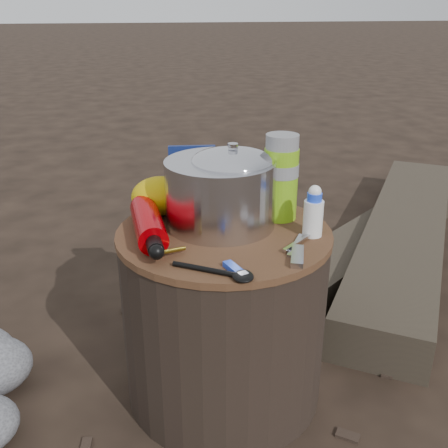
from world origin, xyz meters
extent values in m
plane|color=black|center=(0.00, 0.00, 0.00)|extent=(60.00, 60.00, 0.00)
cylinder|color=black|center=(0.00, 0.00, 0.23)|extent=(0.50, 0.50, 0.46)
cube|color=#332C22|center=(0.92, 0.67, 0.07)|extent=(1.23, 1.58, 0.15)
cube|color=#332C22|center=(0.80, 0.71, 0.05)|extent=(1.12, 0.91, 0.10)
cylinder|color=#B8B8BF|center=(0.00, 0.04, 0.54)|extent=(0.26, 0.26, 0.16)
cylinder|color=silver|center=(0.03, 0.03, 0.56)|extent=(0.19, 0.19, 0.19)
cylinder|color=#74B316|center=(0.15, 0.05, 0.57)|extent=(0.08, 0.08, 0.21)
cylinder|color=black|center=(0.11, 0.15, 0.53)|extent=(0.08, 0.08, 0.13)
ellipsoid|color=#CEA706|center=(-0.14, 0.14, 0.51)|extent=(0.14, 0.12, 0.10)
cube|color=#0C194E|center=(-0.04, 0.20, 0.54)|extent=(0.12, 0.04, 0.15)
cube|color=blue|center=(-0.02, -0.20, 0.47)|extent=(0.04, 0.07, 0.01)
cube|color=#B2B3B8|center=(0.12, -0.18, 0.47)|extent=(0.06, 0.09, 0.01)
cylinder|color=white|center=(0.19, -0.07, 0.52)|extent=(0.04, 0.04, 0.11)
camera|label=1|loc=(-0.24, -1.10, 0.96)|focal=41.76mm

